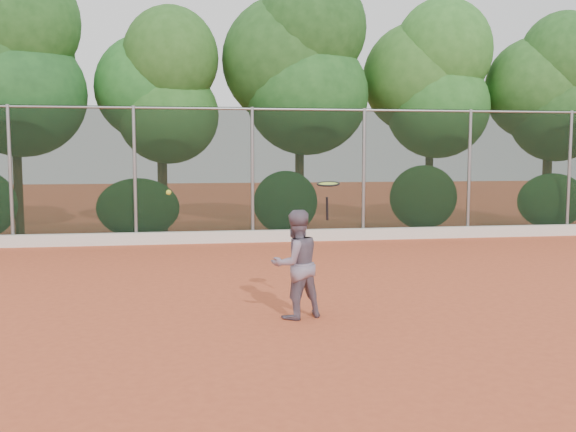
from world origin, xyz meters
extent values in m
plane|color=#CB5430|center=(0.00, 0.00, 0.00)|extent=(80.00, 80.00, 0.00)
cube|color=silver|center=(0.00, 6.82, 0.15)|extent=(24.00, 0.20, 0.30)
imported|color=slate|center=(-0.20, -0.96, 0.77)|extent=(0.90, 0.80, 1.53)
cube|color=black|center=(0.00, 7.00, 1.75)|extent=(24.00, 0.01, 3.50)
cylinder|color=gray|center=(0.00, 7.00, 3.45)|extent=(24.00, 0.06, 0.06)
cylinder|color=gray|center=(-6.00, 7.00, 1.75)|extent=(0.09, 0.09, 3.50)
cylinder|color=gray|center=(-3.00, 7.00, 1.75)|extent=(0.09, 0.09, 3.50)
cylinder|color=gray|center=(0.00, 7.00, 1.75)|extent=(0.09, 0.09, 3.50)
cylinder|color=gray|center=(3.00, 7.00, 1.75)|extent=(0.09, 0.09, 3.50)
cylinder|color=gray|center=(6.00, 7.00, 1.75)|extent=(0.09, 0.09, 3.50)
cylinder|color=gray|center=(9.00, 7.00, 1.75)|extent=(0.09, 0.09, 3.50)
cylinder|color=#492F1C|center=(-6.30, 8.90, 1.45)|extent=(0.24, 0.24, 2.90)
ellipsoid|color=#276828|center=(-6.10, 8.80, 3.90)|extent=(3.50, 2.90, 3.40)
ellipsoid|color=#2C6A28|center=(-6.60, 9.10, 4.90)|extent=(3.80, 3.10, 3.70)
ellipsoid|color=#306D29|center=(-6.00, 8.70, 5.80)|extent=(3.10, 2.60, 3.20)
cylinder|color=#482C1B|center=(-2.40, 9.30, 1.20)|extent=(0.28, 0.28, 2.40)
ellipsoid|color=#265C1F|center=(-2.20, 9.20, 3.40)|extent=(2.90, 2.40, 2.80)
ellipsoid|color=#216022|center=(-2.70, 9.50, 4.20)|extent=(3.20, 2.70, 3.10)
ellipsoid|color=#25531C|center=(-2.10, 9.00, 5.00)|extent=(2.70, 2.30, 2.90)
cylinder|color=#482F1B|center=(1.60, 9.00, 1.50)|extent=(0.26, 0.26, 3.00)
ellipsoid|color=#30722B|center=(1.80, 8.90, 4.00)|extent=(3.60, 3.00, 3.50)
ellipsoid|color=#326A28|center=(1.30, 9.20, 5.00)|extent=(3.90, 3.20, 3.80)
ellipsoid|color=#2E6627|center=(1.90, 8.80, 5.90)|extent=(3.20, 2.70, 3.30)
cylinder|color=#44311A|center=(5.70, 9.20, 1.35)|extent=(0.24, 0.24, 2.70)
ellipsoid|color=#235D20|center=(5.90, 9.10, 3.70)|extent=(3.20, 2.70, 3.10)
ellipsoid|color=#2A5B1F|center=(5.40, 9.40, 4.60)|extent=(3.50, 2.90, 3.40)
ellipsoid|color=#296322|center=(6.00, 9.00, 5.40)|extent=(3.00, 2.50, 3.10)
cylinder|color=#46301B|center=(9.40, 8.80, 1.25)|extent=(0.28, 0.28, 2.50)
ellipsoid|color=#2F6225|center=(9.60, 8.70, 3.50)|extent=(3.00, 2.50, 2.90)
ellipsoid|color=#3A762D|center=(9.10, 9.00, 4.30)|extent=(3.30, 2.80, 3.20)
ellipsoid|color=#336E2A|center=(9.70, 8.60, 5.10)|extent=(2.80, 2.40, 3.00)
ellipsoid|color=#2B6225|center=(-3.00, 7.80, 0.85)|extent=(2.20, 1.16, 1.60)
ellipsoid|color=#256127|center=(1.00, 7.80, 0.95)|extent=(1.80, 1.04, 1.76)
ellipsoid|color=#306626|center=(5.00, 7.80, 1.05)|extent=(2.00, 1.10, 1.84)
ellipsoid|color=#30732B|center=(9.00, 7.80, 0.90)|extent=(2.16, 1.12, 1.64)
cylinder|color=black|center=(0.25, -0.94, 1.54)|extent=(0.06, 0.08, 0.33)
torus|color=black|center=(0.25, -1.00, 1.89)|extent=(0.42, 0.42, 0.07)
cylinder|color=#B3C93B|center=(0.25, -1.00, 1.89)|extent=(0.35, 0.35, 0.04)
sphere|color=gold|center=(-1.94, -0.69, 1.77)|extent=(0.07, 0.07, 0.07)
camera|label=1|loc=(-1.68, -9.71, 2.32)|focal=40.00mm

